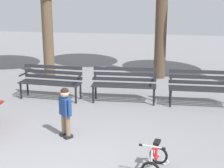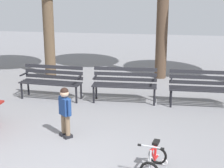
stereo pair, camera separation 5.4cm
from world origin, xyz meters
name	(u,v)px [view 1 (the left image)]	position (x,y,z in m)	size (l,w,h in m)	color
park_bench_far_left	(51,79)	(-1.33, 3.49, 0.51)	(1.63, 0.56, 0.85)	#232328
park_bench_left	(124,82)	(0.56, 3.58, 0.51)	(1.62, 0.53, 0.85)	#232328
park_bench_right	(202,85)	(2.47, 3.58, 0.51)	(1.61, 0.51, 0.85)	#232328
child_standing	(65,109)	(-0.22, 1.21, 0.57)	(0.30, 0.28, 0.98)	#7F664C
kids_bicycle	(155,160)	(1.51, 0.22, 0.20)	(0.45, 0.61, 0.54)	black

